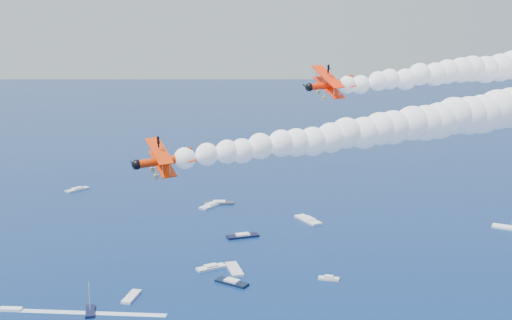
{
  "coord_description": "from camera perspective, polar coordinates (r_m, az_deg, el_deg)",
  "views": [
    {
      "loc": [
        -2.12,
        -64.03,
        69.3
      ],
      "look_at": [
        -0.03,
        20.36,
        51.86
      ],
      "focal_mm": 41.83,
      "sensor_mm": 36.0,
      "label": 1
    }
  ],
  "objects": [
    {
      "name": "biplane_lead",
      "position": [
        95.44,
        7.11,
        7.13
      ],
      "size": [
        10.47,
        12.25,
        8.68
      ],
      "primitive_type": null,
      "rotation": [
        -0.33,
        0.07,
        3.42
      ],
      "color": "#FF2705"
    },
    {
      "name": "biplane_trail",
      "position": [
        76.91,
        -8.77,
        -0.07
      ],
      "size": [
        10.49,
        11.99,
        7.67
      ],
      "primitive_type": null,
      "rotation": [
        -0.21,
        0.07,
        3.47
      ],
      "color": "red"
    },
    {
      "name": "smoke_trail_trail",
      "position": [
        90.22,
        13.87,
        3.23
      ],
      "size": [
        74.31,
        48.92,
        12.84
      ],
      "primitive_type": null,
      "rotation": [
        0.0,
        0.0,
        3.47
      ],
      "color": "white"
    },
    {
      "name": "spectator_boats",
      "position": [
        189.26,
        -0.09,
        -9.69
      ],
      "size": [
        211.62,
        174.21,
        0.7
      ],
      "color": "white",
      "rests_on": "ground"
    },
    {
      "name": "boat_wakes",
      "position": [
        155.14,
        0.7,
        -14.85
      ],
      "size": [
        188.48,
        83.74,
        0.04
      ],
      "color": "white",
      "rests_on": "ground"
    }
  ]
}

